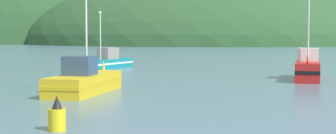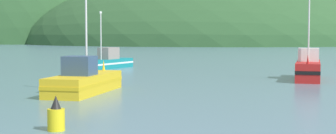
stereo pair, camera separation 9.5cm
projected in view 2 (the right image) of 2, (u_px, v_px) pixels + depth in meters
hill_far_left at (107, 41)px, 259.99m from camera, size 96.43×77.14×70.32m
hill_far_center at (216, 43)px, 198.11m from camera, size 149.72×119.77×51.44m
hill_mid_left at (23, 43)px, 212.68m from camera, size 99.99×79.99×87.46m
fishing_boat_yellow at (84, 81)px, 30.99m from camera, size 3.53×7.76×6.02m
fishing_boat_red at (308, 69)px, 40.20m from camera, size 3.37×7.49×6.74m
fishing_boat_teal at (106, 62)px, 53.08m from camera, size 4.91×8.32×5.93m
channel_buoy at (56, 117)px, 18.96m from camera, size 0.65×0.65×1.32m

